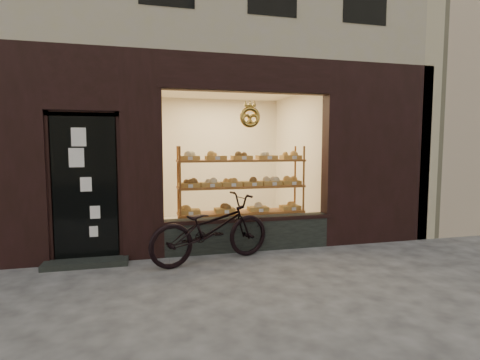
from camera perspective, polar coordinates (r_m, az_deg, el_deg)
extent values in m
plane|color=#383838|center=(4.20, 3.06, -18.67)|extent=(90.00, 90.00, 0.00)
cube|color=#282F2A|center=(6.18, 1.22, -8.14)|extent=(2.70, 0.25, 0.55)
cube|color=black|center=(5.82, -22.51, -1.11)|extent=(0.90, 0.04, 2.15)
cube|color=#282F2A|center=(5.88, -22.38, -11.61)|extent=(1.15, 0.35, 0.08)
torus|color=gold|center=(5.93, 1.53, 9.56)|extent=(0.33, 0.07, 0.33)
cube|color=brown|center=(6.63, 0.23, -9.21)|extent=(2.20, 0.45, 0.04)
cube|color=brown|center=(6.52, 0.23, -4.95)|extent=(2.20, 0.45, 0.03)
cube|color=brown|center=(6.46, 0.23, -1.02)|extent=(2.20, 0.45, 0.04)
cube|color=brown|center=(6.43, 0.23, 2.97)|extent=(2.20, 0.45, 0.04)
cylinder|color=brown|center=(6.11, -9.09, -2.86)|extent=(0.04, 0.04, 1.70)
cylinder|color=brown|center=(6.64, 9.64, -2.22)|extent=(0.04, 0.04, 1.70)
cylinder|color=brown|center=(6.49, -9.40, -2.39)|extent=(0.04, 0.04, 1.70)
cylinder|color=brown|center=(7.00, 8.36, -1.83)|extent=(0.04, 0.04, 1.70)
cube|color=#A87A33|center=(6.35, -7.68, -4.79)|extent=(0.34, 0.24, 0.07)
sphere|color=olive|center=(6.34, -7.69, -4.03)|extent=(0.11, 0.11, 0.11)
cube|color=silver|center=(6.17, -7.49, -5.08)|extent=(0.07, 0.01, 0.05)
cube|color=#A87A33|center=(6.45, -2.36, -4.60)|extent=(0.34, 0.24, 0.07)
sphere|color=#513213|center=(6.43, -2.36, -3.86)|extent=(0.11, 0.11, 0.11)
cube|color=silver|center=(6.27, -2.01, -4.88)|extent=(0.08, 0.01, 0.05)
cube|color=#A87A33|center=(6.59, 2.77, -4.38)|extent=(0.34, 0.24, 0.07)
sphere|color=#D2BA84|center=(6.58, 2.77, -3.65)|extent=(0.11, 0.11, 0.11)
cube|color=silver|center=(6.42, 3.25, -4.65)|extent=(0.07, 0.01, 0.05)
cube|color=#A87A33|center=(6.79, 7.63, -4.14)|extent=(0.34, 0.24, 0.07)
sphere|color=olive|center=(6.78, 7.64, -3.44)|extent=(0.11, 0.11, 0.11)
cube|color=silver|center=(6.62, 8.22, -4.39)|extent=(0.08, 0.01, 0.05)
cube|color=#A87A33|center=(6.29, -7.73, -0.75)|extent=(0.34, 0.24, 0.07)
sphere|color=#513213|center=(6.28, -7.74, 0.02)|extent=(0.11, 0.11, 0.11)
cube|color=silver|center=(6.11, -7.54, -0.93)|extent=(0.07, 0.01, 0.06)
cube|color=#A87A33|center=(6.34, -4.50, -0.67)|extent=(0.34, 0.24, 0.07)
sphere|color=#D2BA84|center=(6.33, -4.50, 0.09)|extent=(0.11, 0.11, 0.11)
cube|color=silver|center=(6.16, -4.21, -0.84)|extent=(0.08, 0.01, 0.06)
cube|color=#A87A33|center=(6.41, -1.32, -0.59)|extent=(0.34, 0.24, 0.07)
sphere|color=olive|center=(6.40, -1.33, 0.16)|extent=(0.11, 0.11, 0.11)
cube|color=silver|center=(6.23, -0.95, -0.76)|extent=(0.07, 0.01, 0.06)
cube|color=#A87A33|center=(6.50, 1.77, -0.52)|extent=(0.34, 0.24, 0.07)
sphere|color=#513213|center=(6.49, 1.77, 0.23)|extent=(0.11, 0.11, 0.11)
cube|color=silver|center=(6.32, 2.23, -0.68)|extent=(0.07, 0.01, 0.06)
cube|color=#A87A33|center=(6.61, 4.77, -0.44)|extent=(0.34, 0.24, 0.07)
sphere|color=#D2BA84|center=(6.60, 4.78, 0.30)|extent=(0.11, 0.11, 0.11)
cube|color=silver|center=(6.43, 5.31, -0.60)|extent=(0.08, 0.01, 0.06)
cube|color=#A87A33|center=(6.73, 7.68, -0.36)|extent=(0.34, 0.24, 0.07)
sphere|color=olive|center=(6.72, 7.68, 0.36)|extent=(0.11, 0.11, 0.11)
cube|color=silver|center=(6.56, 8.27, -0.51)|extent=(0.08, 0.01, 0.06)
cube|color=#A87A33|center=(6.26, -7.78, 3.35)|extent=(0.34, 0.24, 0.07)
sphere|color=#D2BA84|center=(6.26, -7.79, 4.13)|extent=(0.11, 0.11, 0.11)
cube|color=silver|center=(6.08, -7.59, 3.29)|extent=(0.07, 0.01, 0.06)
cube|color=#A87A33|center=(6.33, -3.72, 3.40)|extent=(0.34, 0.24, 0.07)
sphere|color=olive|center=(6.33, -3.73, 4.17)|extent=(0.11, 0.11, 0.11)
cube|color=silver|center=(6.15, -3.41, 3.35)|extent=(0.07, 0.01, 0.06)
cube|color=#A87A33|center=(6.42, 0.24, 3.44)|extent=(0.34, 0.24, 0.07)
sphere|color=#513213|center=(6.42, 0.24, 4.20)|extent=(0.11, 0.11, 0.11)
cube|color=silver|center=(6.24, 0.66, 3.39)|extent=(0.07, 0.01, 0.06)
cube|color=#A87A33|center=(6.55, 4.06, 3.46)|extent=(0.34, 0.24, 0.07)
sphere|color=#D2BA84|center=(6.55, 4.06, 4.21)|extent=(0.11, 0.11, 0.11)
cube|color=silver|center=(6.37, 4.58, 3.41)|extent=(0.07, 0.01, 0.06)
cube|color=#A87A33|center=(6.70, 7.72, 3.47)|extent=(0.34, 0.24, 0.07)
sphere|color=olive|center=(6.70, 7.73, 4.19)|extent=(0.11, 0.11, 0.11)
cube|color=silver|center=(6.53, 8.33, 3.42)|extent=(0.08, 0.01, 0.06)
imported|color=black|center=(5.54, -4.41, -7.39)|extent=(1.99, 1.16, 0.99)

